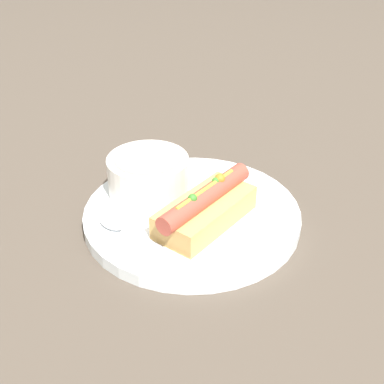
{
  "coord_description": "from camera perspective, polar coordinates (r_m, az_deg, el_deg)",
  "views": [
    {
      "loc": [
        -0.47,
        -0.35,
        0.42
      ],
      "look_at": [
        0.0,
        0.0,
        0.05
      ],
      "focal_mm": 50.0,
      "sensor_mm": 36.0,
      "label": 1
    }
  ],
  "objects": [
    {
      "name": "soup_bowl",
      "position": [
        0.74,
        -4.67,
        1.96
      ],
      "size": [
        0.11,
        0.11,
        0.06
      ],
      "color": "silver",
      "rests_on": "dinner_plate"
    },
    {
      "name": "dinner_plate",
      "position": [
        0.72,
        0.0,
        -2.5
      ],
      "size": [
        0.29,
        0.29,
        0.02
      ],
      "color": "white",
      "rests_on": "ground_plane"
    },
    {
      "name": "hot_dog",
      "position": [
        0.68,
        1.43,
        -1.71
      ],
      "size": [
        0.16,
        0.07,
        0.06
      ],
      "rotation": [
        0.0,
        0.0,
        -0.04
      ],
      "color": "tan",
      "rests_on": "dinner_plate"
    },
    {
      "name": "spoon",
      "position": [
        0.67,
        -6.61,
        -4.32
      ],
      "size": [
        0.03,
        0.18,
        0.01
      ],
      "rotation": [
        0.0,
        0.0,
        1.51
      ],
      "color": "#B7B7BC",
      "rests_on": "dinner_plate"
    },
    {
      "name": "ground_plane",
      "position": [
        0.72,
        0.0,
        -3.05
      ],
      "size": [
        4.0,
        4.0,
        0.0
      ],
      "primitive_type": "plane",
      "color": "#4C4238"
    }
  ]
}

